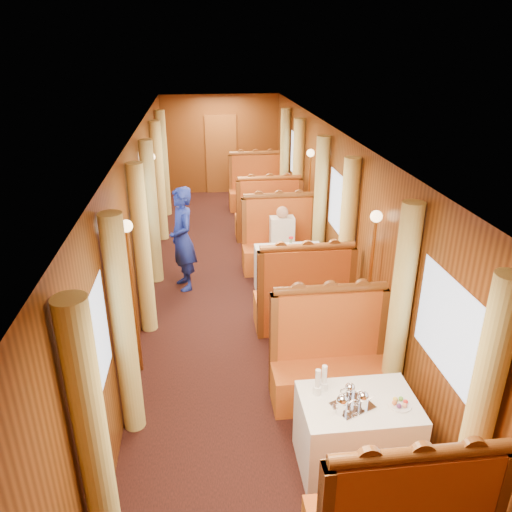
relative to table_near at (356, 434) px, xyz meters
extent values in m
cube|color=brown|center=(-0.75, 9.47, 0.62)|extent=(0.80, 0.04, 2.00)
cube|color=white|center=(0.00, 0.00, 0.00)|extent=(1.05, 0.72, 0.75)
cube|color=#A62F12|center=(0.00, -1.17, 0.48)|extent=(1.30, 0.12, 0.80)
cylinder|color=brown|center=(0.00, -1.17, 0.92)|extent=(1.23, 0.10, 0.10)
cube|color=#A62F12|center=(0.00, 0.95, -0.15)|extent=(1.30, 0.55, 0.45)
cube|color=#A62F12|center=(0.00, 1.17, 0.48)|extent=(1.30, 0.12, 0.80)
cylinder|color=brown|center=(0.00, 1.17, 0.92)|extent=(1.23, 0.10, 0.10)
cube|color=white|center=(0.00, 3.50, 0.00)|extent=(1.05, 0.72, 0.75)
cube|color=#A62F12|center=(0.00, 2.55, -0.15)|extent=(1.30, 0.55, 0.45)
cube|color=#A62F12|center=(0.00, 2.33, 0.48)|extent=(1.30, 0.12, 0.80)
cylinder|color=brown|center=(0.00, 2.33, 0.92)|extent=(1.23, 0.10, 0.10)
cube|color=#A62F12|center=(0.00, 4.45, -0.15)|extent=(1.30, 0.55, 0.45)
cube|color=#A62F12|center=(0.00, 4.67, 0.48)|extent=(1.30, 0.12, 0.80)
cylinder|color=brown|center=(0.00, 4.67, 0.92)|extent=(1.23, 0.10, 0.10)
cube|color=white|center=(0.00, 7.00, 0.00)|extent=(1.05, 0.72, 0.75)
cube|color=#A62F12|center=(0.00, 6.05, -0.15)|extent=(1.30, 0.55, 0.45)
cube|color=#A62F12|center=(0.00, 5.83, 0.48)|extent=(1.30, 0.12, 0.80)
cylinder|color=brown|center=(0.00, 5.83, 0.92)|extent=(1.23, 0.10, 0.10)
cube|color=#A62F12|center=(0.00, 7.95, -0.15)|extent=(1.30, 0.55, 0.45)
cube|color=#A62F12|center=(0.00, 8.16, 0.48)|extent=(1.30, 0.12, 0.80)
cylinder|color=brown|center=(0.00, 8.16, 0.92)|extent=(1.23, 0.10, 0.10)
cube|color=silver|center=(-0.08, -0.06, 0.38)|extent=(0.42, 0.37, 0.01)
cylinder|color=white|center=(0.34, -0.10, 0.38)|extent=(0.21, 0.21, 0.01)
cylinder|color=white|center=(-0.36, 0.14, 0.42)|extent=(0.08, 0.08, 0.08)
cylinder|color=white|center=(-0.36, 0.14, 0.55)|extent=(0.05, 0.05, 0.18)
cylinder|color=white|center=(-0.29, 0.19, 0.42)|extent=(0.08, 0.08, 0.08)
cylinder|color=white|center=(-0.29, 0.19, 0.55)|extent=(0.05, 0.05, 0.18)
cylinder|color=silver|center=(0.00, 3.47, 0.45)|extent=(0.06, 0.06, 0.14)
cylinder|color=silver|center=(-0.03, 7.01, 0.45)|extent=(0.06, 0.06, 0.14)
cylinder|color=#E5D775|center=(-2.13, -0.78, 0.80)|extent=(0.22, 0.22, 2.35)
cylinder|color=#E5D775|center=(-2.13, 0.78, 0.80)|extent=(0.22, 0.22, 2.35)
cylinder|color=#E5D775|center=(0.63, -0.78, 0.80)|extent=(0.22, 0.22, 2.35)
cylinder|color=#E5D775|center=(0.63, 0.78, 0.80)|extent=(0.22, 0.22, 2.35)
cylinder|color=#E5D775|center=(-2.13, 2.72, 0.80)|extent=(0.22, 0.22, 2.35)
cylinder|color=#E5D775|center=(-2.13, 4.28, 0.80)|extent=(0.22, 0.22, 2.35)
cylinder|color=#E5D775|center=(0.63, 2.72, 0.80)|extent=(0.22, 0.22, 2.35)
cylinder|color=#E5D775|center=(0.63, 4.28, 0.80)|extent=(0.22, 0.22, 2.35)
cylinder|color=#E5D775|center=(-2.13, 6.22, 0.80)|extent=(0.22, 0.22, 2.35)
cylinder|color=#E5D775|center=(-2.13, 7.78, 0.80)|extent=(0.22, 0.22, 2.35)
cylinder|color=#E5D775|center=(0.63, 6.22, 0.80)|extent=(0.22, 0.22, 2.35)
cylinder|color=#E5D775|center=(0.63, 7.78, 0.80)|extent=(0.22, 0.22, 2.35)
cylinder|color=#BF8C3F|center=(-2.15, 1.75, 0.55)|extent=(0.04, 0.04, 1.85)
sphere|color=#FFD18C|center=(-2.15, 1.75, 1.50)|extent=(0.14, 0.14, 0.14)
cylinder|color=#BF8C3F|center=(0.65, 1.75, 0.55)|extent=(0.04, 0.04, 1.85)
sphere|color=#FFD18C|center=(0.65, 1.75, 1.50)|extent=(0.14, 0.14, 0.14)
cylinder|color=#BF8C3F|center=(-2.15, 5.25, 0.55)|extent=(0.04, 0.04, 1.85)
sphere|color=#FFD18C|center=(-2.15, 5.25, 1.50)|extent=(0.14, 0.14, 0.14)
cylinder|color=#BF8C3F|center=(0.65, 5.25, 0.55)|extent=(0.04, 0.04, 1.85)
sphere|color=#FFD18C|center=(0.65, 5.25, 1.50)|extent=(0.14, 0.14, 0.14)
imported|color=navy|center=(-1.65, 3.96, 0.47)|extent=(0.57, 0.71, 1.68)
cube|color=beige|center=(0.00, 4.30, 0.38)|extent=(0.40, 0.24, 0.55)
sphere|color=tan|center=(0.00, 4.30, 0.74)|extent=(0.20, 0.20, 0.20)
cube|color=beige|center=(0.00, 4.13, 0.15)|extent=(0.36, 0.30, 0.14)
camera|label=1|loc=(-1.34, -3.46, 3.36)|focal=35.00mm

